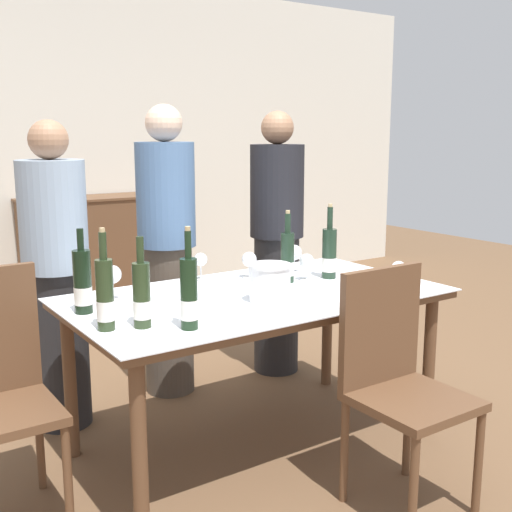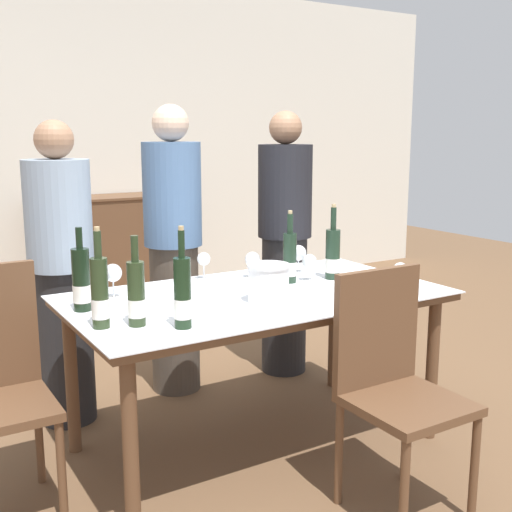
% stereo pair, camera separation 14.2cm
% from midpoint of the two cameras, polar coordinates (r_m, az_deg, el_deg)
% --- Properties ---
extents(ground_plane, '(12.00, 12.00, 0.00)m').
position_cam_midpoint_polar(ground_plane, '(3.28, -1.29, -16.30)').
color(ground_plane, brown).
extents(back_wall, '(8.00, 0.10, 2.80)m').
position_cam_midpoint_polar(back_wall, '(5.80, -18.63, 9.41)').
color(back_wall, silver).
rests_on(back_wall, ground_plane).
extents(sideboard_cabinet, '(1.14, 0.46, 0.96)m').
position_cam_midpoint_polar(sideboard_cabinet, '(5.67, -15.18, 0.24)').
color(sideboard_cabinet, brown).
rests_on(sideboard_cabinet, ground_plane).
extents(dining_table, '(1.74, 0.97, 0.76)m').
position_cam_midpoint_polar(dining_table, '(3.02, -1.35, -4.67)').
color(dining_table, brown).
rests_on(dining_table, ground_plane).
extents(ice_bucket, '(0.19, 0.19, 0.17)m').
position_cam_midpoint_polar(ice_bucket, '(2.85, -0.17, -2.30)').
color(ice_bucket, white).
rests_on(ice_bucket, dining_table).
extents(wine_bottle_0, '(0.08, 0.08, 0.36)m').
position_cam_midpoint_polar(wine_bottle_0, '(2.78, -16.58, -2.35)').
color(wine_bottle_0, black).
rests_on(wine_bottle_0, dining_table).
extents(wine_bottle_1, '(0.08, 0.08, 0.39)m').
position_cam_midpoint_polar(wine_bottle_1, '(3.31, 5.31, 0.17)').
color(wine_bottle_1, '#1E3323').
rests_on(wine_bottle_1, dining_table).
extents(wine_bottle_2, '(0.07, 0.07, 0.36)m').
position_cam_midpoint_polar(wine_bottle_2, '(3.21, 1.55, -0.18)').
color(wine_bottle_2, '#1E3323').
rests_on(wine_bottle_2, dining_table).
extents(wine_bottle_3, '(0.07, 0.07, 0.36)m').
position_cam_midpoint_polar(wine_bottle_3, '(2.52, -11.72, -3.50)').
color(wine_bottle_3, '#28381E').
rests_on(wine_bottle_3, dining_table).
extents(wine_bottle_4, '(0.07, 0.07, 0.40)m').
position_cam_midpoint_polar(wine_bottle_4, '(2.47, -7.62, -3.47)').
color(wine_bottle_4, black).
rests_on(wine_bottle_4, dining_table).
extents(wine_bottle_5, '(0.07, 0.07, 0.39)m').
position_cam_midpoint_polar(wine_bottle_5, '(2.52, -14.86, -3.42)').
color(wine_bottle_5, '#28381E').
rests_on(wine_bottle_5, dining_table).
extents(wine_glass_0, '(0.08, 0.08, 0.14)m').
position_cam_midpoint_polar(wine_glass_0, '(3.31, -1.83, -0.38)').
color(wine_glass_0, white).
rests_on(wine_glass_0, dining_table).
extents(wine_glass_1, '(0.08, 0.08, 0.14)m').
position_cam_midpoint_polar(wine_glass_1, '(3.26, 3.28, -0.53)').
color(wine_glass_1, white).
rests_on(wine_glass_1, dining_table).
extents(wine_glass_2, '(0.07, 0.07, 0.15)m').
position_cam_midpoint_polar(wine_glass_2, '(3.07, 11.28, -1.23)').
color(wine_glass_2, white).
rests_on(wine_glass_2, dining_table).
extents(wine_glass_3, '(0.07, 0.07, 0.14)m').
position_cam_midpoint_polar(wine_glass_3, '(3.28, -6.17, -0.45)').
color(wine_glass_3, white).
rests_on(wine_glass_3, dining_table).
extents(wine_glass_4, '(0.08, 0.08, 0.16)m').
position_cam_midpoint_polar(wine_glass_4, '(2.95, -13.99, -1.71)').
color(wine_glass_4, white).
rests_on(wine_glass_4, dining_table).
extents(wine_glass_5, '(0.08, 0.08, 0.15)m').
position_cam_midpoint_polar(wine_glass_5, '(3.45, 2.23, 0.25)').
color(wine_glass_5, white).
rests_on(wine_glass_5, dining_table).
extents(chair_near_front, '(0.42, 0.42, 0.96)m').
position_cam_midpoint_polar(chair_near_front, '(2.67, 10.93, -10.14)').
color(chair_near_front, brown).
rests_on(chair_near_front, ground_plane).
extents(person_host, '(0.33, 0.33, 1.56)m').
position_cam_midpoint_polar(person_host, '(3.39, -18.45, -1.88)').
color(person_host, '#262628').
rests_on(person_host, ground_plane).
extents(person_guest_left, '(0.33, 0.33, 1.65)m').
position_cam_midpoint_polar(person_guest_left, '(3.69, -8.99, 0.35)').
color(person_guest_left, '#51473D').
rests_on(person_guest_left, ground_plane).
extents(person_guest_right, '(0.33, 0.33, 1.63)m').
position_cam_midpoint_polar(person_guest_right, '(3.97, 0.83, 1.02)').
color(person_guest_right, '#262628').
rests_on(person_guest_right, ground_plane).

